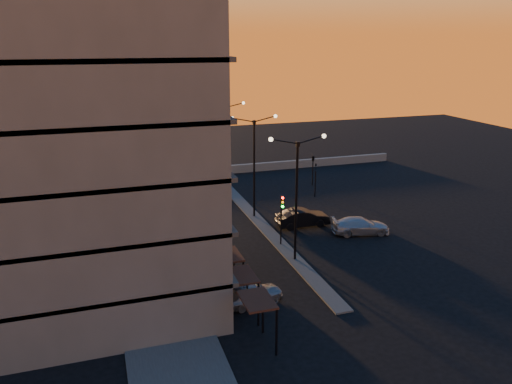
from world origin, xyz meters
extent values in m
plane|color=black|center=(0.00, 0.00, 0.00)|extent=(120.00, 120.00, 0.00)
cube|color=#494946|center=(-10.50, 4.00, 0.06)|extent=(5.00, 40.00, 0.12)
cube|color=#494946|center=(0.00, 10.00, 0.06)|extent=(1.20, 36.00, 0.12)
cube|color=slate|center=(2.00, 26.00, 0.50)|extent=(44.00, 0.50, 1.00)
cylinder|color=#656159|center=(-14.00, 2.00, 12.50)|extent=(14.00, 14.00, 25.00)
cube|color=#656159|center=(-14.00, -3.00, 12.50)|extent=(14.00, 10.00, 25.00)
cylinder|color=black|center=(-14.00, 2.00, 1.60)|extent=(14.16, 14.16, 2.40)
cube|color=black|center=(-6.80, -2.00, 3.60)|extent=(0.15, 3.20, 1.20)
cylinder|color=black|center=(0.00, 0.00, 4.50)|extent=(0.18, 0.18, 9.00)
cube|color=black|center=(0.00, 0.00, 8.90)|extent=(0.25, 0.25, 0.35)
sphere|color=#FFE5B2|center=(-2.00, 0.00, 9.35)|extent=(0.32, 0.32, 0.32)
sphere|color=#FFE5B2|center=(2.00, 0.00, 9.35)|extent=(0.32, 0.32, 0.32)
cylinder|color=black|center=(0.00, 10.00, 4.50)|extent=(0.18, 0.18, 9.00)
cube|color=black|center=(0.00, 10.00, 8.90)|extent=(0.25, 0.25, 0.35)
sphere|color=#FFE5B2|center=(-2.00, 10.00, 9.35)|extent=(0.32, 0.32, 0.32)
sphere|color=#FFE5B2|center=(2.00, 10.00, 9.35)|extent=(0.32, 0.32, 0.32)
cylinder|color=black|center=(0.00, 20.00, 4.50)|extent=(0.18, 0.18, 9.00)
cube|color=black|center=(0.00, 20.00, 8.90)|extent=(0.25, 0.25, 0.35)
sphere|color=#FFE5B2|center=(-2.00, 20.00, 9.35)|extent=(0.32, 0.32, 0.32)
sphere|color=#FFE5B2|center=(2.00, 20.00, 9.35)|extent=(0.32, 0.32, 0.32)
cylinder|color=black|center=(0.00, 3.00, 1.60)|extent=(0.12, 0.12, 3.20)
cube|color=black|center=(0.00, 2.82, 3.75)|extent=(0.28, 0.16, 1.00)
sphere|color=#FF0C05|center=(0.00, 2.72, 4.10)|extent=(0.20, 0.20, 0.20)
sphere|color=orange|center=(0.00, 2.72, 3.75)|extent=(0.20, 0.20, 0.20)
sphere|color=#0CFF26|center=(0.00, 2.72, 3.40)|extent=(0.20, 0.20, 0.20)
cylinder|color=black|center=(8.00, 14.00, 1.40)|extent=(0.12, 0.12, 2.80)
imported|color=black|center=(8.00, 14.00, 3.20)|extent=(0.13, 0.16, 0.80)
cylinder|color=black|center=(9.50, 18.00, 1.40)|extent=(0.12, 0.12, 2.80)
imported|color=black|center=(9.50, 18.00, 3.20)|extent=(0.42, 1.99, 0.80)
imported|color=#919497|center=(-4.98, -5.09, 0.68)|extent=(4.23, 2.35, 1.36)
imported|color=black|center=(3.38, 6.46, 0.79)|extent=(4.81, 1.78, 1.57)
imported|color=#B5B8BD|center=(7.38, 3.30, 0.71)|extent=(5.20, 3.00, 1.42)
camera|label=1|loc=(-13.39, -31.75, 15.96)|focal=35.00mm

